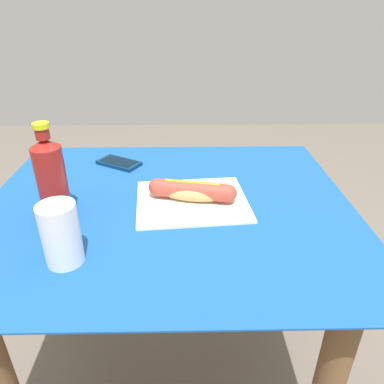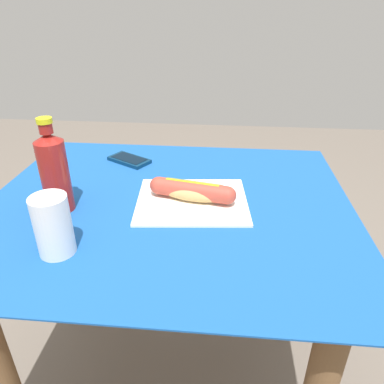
% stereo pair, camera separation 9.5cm
% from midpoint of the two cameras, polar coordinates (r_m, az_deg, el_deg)
% --- Properties ---
extents(ground_plane, '(6.00, 6.00, 0.00)m').
position_cam_midpoint_polar(ground_plane, '(1.47, -4.91, -27.49)').
color(ground_plane, '#6B6056').
rests_on(ground_plane, ground).
extents(dining_table, '(0.98, 0.83, 0.73)m').
position_cam_midpoint_polar(dining_table, '(1.04, -6.23, -9.01)').
color(dining_table, brown).
rests_on(dining_table, ground).
extents(paper_wrapper, '(0.31, 0.27, 0.01)m').
position_cam_midpoint_polar(paper_wrapper, '(0.96, -2.82, -1.49)').
color(paper_wrapper, white).
rests_on(paper_wrapper, dining_table).
extents(hot_dog, '(0.23, 0.09, 0.05)m').
position_cam_midpoint_polar(hot_dog, '(0.95, -2.85, 0.14)').
color(hot_dog, tan).
rests_on(hot_dog, paper_wrapper).
extents(cell_phone, '(0.16, 0.13, 0.01)m').
position_cam_midpoint_polar(cell_phone, '(1.22, -13.70, 4.46)').
color(cell_phone, '#0A2D4C').
rests_on(cell_phone, dining_table).
extents(soda_bottle, '(0.07, 0.07, 0.24)m').
position_cam_midpoint_polar(soda_bottle, '(0.93, -24.16, 1.95)').
color(soda_bottle, maroon).
rests_on(soda_bottle, dining_table).
extents(drinking_cup, '(0.08, 0.08, 0.13)m').
position_cam_midpoint_polar(drinking_cup, '(0.78, -23.40, -6.28)').
color(drinking_cup, white).
rests_on(drinking_cup, dining_table).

